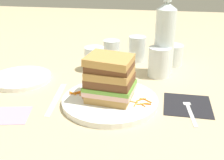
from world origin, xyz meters
TOP-DOWN VIEW (x-y plane):
  - ground_plane at (0.00, 0.00)m, footprint 3.00×3.00m
  - main_plate at (0.01, 0.00)m, footprint 0.26×0.26m
  - sandwich at (0.01, 0.00)m, footprint 0.14×0.12m
  - carrot_shred_0 at (-0.07, 0.00)m, footprint 0.01×0.03m
  - carrot_shred_1 at (-0.09, 0.02)m, footprint 0.02×0.02m
  - carrot_shred_2 at (-0.06, 0.03)m, footprint 0.01×0.03m
  - carrot_shred_3 at (-0.09, 0.01)m, footprint 0.03×0.01m
  - carrot_shred_4 at (-0.10, 0.01)m, footprint 0.02×0.02m
  - carrot_shred_5 at (-0.07, 0.01)m, footprint 0.03×0.02m
  - carrot_shred_6 at (-0.06, 0.01)m, footprint 0.03×0.01m
  - carrot_shred_7 at (0.09, 0.00)m, footprint 0.02×0.02m
  - carrot_shred_8 at (0.08, -0.02)m, footprint 0.01×0.03m
  - carrot_shred_9 at (0.10, -0.03)m, footprint 0.02×0.02m
  - carrot_shred_10 at (0.08, -0.01)m, footprint 0.02×0.01m
  - carrot_shred_11 at (0.10, -0.02)m, footprint 0.03×0.02m
  - carrot_shred_12 at (0.10, 0.01)m, footprint 0.02×0.00m
  - carrot_shred_13 at (0.11, 0.00)m, footprint 0.02×0.02m
  - carrot_shred_14 at (0.11, -0.02)m, footprint 0.02×0.01m
  - napkin_dark at (0.22, 0.02)m, footprint 0.13×0.13m
  - fork at (0.22, 0.00)m, footprint 0.03×0.17m
  - knife at (-0.14, -0.01)m, footprint 0.04×0.20m
  - juice_glass at (0.14, 0.22)m, footprint 0.07×0.07m
  - water_bottle at (0.15, 0.25)m, footprint 0.07×0.07m
  - empty_tumbler_0 at (0.05, 0.36)m, footprint 0.06×0.06m
  - empty_tumbler_1 at (0.19, 0.34)m, footprint 0.08×0.08m
  - empty_tumbler_2 at (-0.04, 0.34)m, footprint 0.06×0.06m
  - empty_tumbler_3 at (-0.09, 0.24)m, footprint 0.07×0.07m
  - side_plate at (-0.30, 0.11)m, footprint 0.19×0.19m
  - napkin_pink at (-0.23, -0.11)m, footprint 0.11×0.11m

SIDE VIEW (x-z plane):
  - ground_plane at x=0.00m, z-range 0.00..0.00m
  - napkin_pink at x=-0.23m, z-range 0.00..0.00m
  - napkin_dark at x=0.22m, z-range 0.00..0.00m
  - knife at x=-0.14m, z-range 0.00..0.00m
  - fork at x=0.22m, z-range 0.00..0.01m
  - side_plate at x=-0.30m, z-range 0.00..0.01m
  - main_plate at x=0.01m, z-range 0.00..0.02m
  - carrot_shred_0 at x=-0.07m, z-range 0.02..0.02m
  - carrot_shred_10 at x=0.08m, z-range 0.02..0.02m
  - carrot_shred_3 at x=-0.09m, z-range 0.02..0.02m
  - carrot_shred_9 at x=0.10m, z-range 0.02..0.02m
  - carrot_shred_8 at x=0.08m, z-range 0.02..0.02m
  - carrot_shred_7 at x=0.09m, z-range 0.02..0.02m
  - carrot_shred_11 at x=0.10m, z-range 0.02..0.02m
  - carrot_shred_13 at x=0.11m, z-range 0.02..0.02m
  - carrot_shred_6 at x=-0.06m, z-range 0.02..0.02m
  - carrot_shred_5 at x=-0.07m, z-range 0.02..0.02m
  - carrot_shred_1 at x=-0.09m, z-range 0.02..0.02m
  - carrot_shred_12 at x=0.10m, z-range 0.02..0.02m
  - carrot_shred_2 at x=-0.06m, z-range 0.02..0.02m
  - carrot_shred_14 at x=0.11m, z-range 0.02..0.02m
  - carrot_shred_4 at x=-0.10m, z-range 0.02..0.02m
  - empty_tumbler_1 at x=0.19m, z-range 0.00..0.08m
  - empty_tumbler_3 at x=-0.09m, z-range 0.00..0.08m
  - empty_tumbler_2 at x=-0.04m, z-range 0.00..0.08m
  - juice_glass at x=0.14m, z-range -0.01..0.09m
  - empty_tumbler_0 at x=0.05m, z-range 0.00..0.10m
  - sandwich at x=0.01m, z-range 0.01..0.14m
  - water_bottle at x=0.15m, z-range -0.01..0.26m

